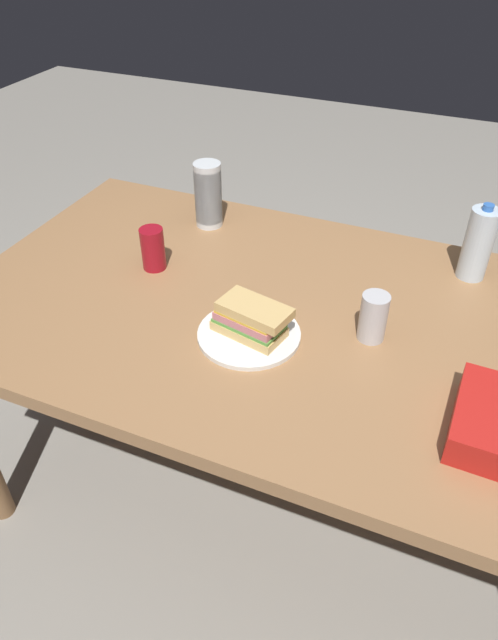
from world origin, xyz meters
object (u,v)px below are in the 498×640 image
at_px(paper_plate, 249,334).
at_px(plastic_cup_stack, 208,195).
at_px(sandwich, 251,319).
at_px(chip_bag, 493,422).
at_px(dining_table, 297,338).
at_px(soda_can_red, 153,249).
at_px(water_bottle_tall, 478,244).
at_px(soda_can_silver, 373,317).

height_order(paper_plate, plastic_cup_stack, plastic_cup_stack).
xyz_separation_m(sandwich, chip_bag, (0.56, -0.10, -0.02)).
bearing_deg(paper_plate, dining_table, 57.74).
height_order(sandwich, soda_can_red, soda_can_red).
xyz_separation_m(soda_can_red, water_bottle_tall, (0.83, 0.30, 0.04)).
height_order(paper_plate, water_bottle_tall, water_bottle_tall).
bearing_deg(soda_can_silver, plastic_cup_stack, 149.61).
bearing_deg(paper_plate, plastic_cup_stack, 125.58).
relative_size(dining_table, plastic_cup_stack, 8.88).
distance_m(dining_table, water_bottle_tall, 0.55).
height_order(chip_bag, soda_can_silver, soda_can_silver).
relative_size(paper_plate, sandwich, 1.26).
distance_m(paper_plate, chip_bag, 0.57).
bearing_deg(dining_table, soda_can_red, 173.93).
bearing_deg(soda_can_silver, water_bottle_tall, 62.76).
bearing_deg(dining_table, soda_can_silver, -6.05).
distance_m(dining_table, chip_bag, 0.54).
distance_m(paper_plate, water_bottle_tall, 0.67).
distance_m(dining_table, soda_can_silver, 0.24).
relative_size(chip_bag, water_bottle_tall, 1.06).
height_order(soda_can_red, plastic_cup_stack, plastic_cup_stack).
relative_size(chip_bag, soda_can_silver, 1.89).
distance_m(chip_bag, soda_can_silver, 0.36).
distance_m(soda_can_red, plastic_cup_stack, 0.29).
relative_size(sandwich, soda_can_silver, 1.63).
xyz_separation_m(sandwich, water_bottle_tall, (0.46, 0.48, 0.05)).
height_order(dining_table, chip_bag, chip_bag).
xyz_separation_m(paper_plate, water_bottle_tall, (0.46, 0.48, 0.10)).
relative_size(water_bottle_tall, plastic_cup_stack, 1.07).
relative_size(plastic_cup_stack, soda_can_silver, 1.66).
bearing_deg(paper_plate, sandwich, 14.18).
height_order(dining_table, soda_can_red, soda_can_red).
height_order(dining_table, plastic_cup_stack, plastic_cup_stack).
relative_size(sandwich, soda_can_red, 1.63).
bearing_deg(plastic_cup_stack, water_bottle_tall, 1.25).
bearing_deg(chip_bag, paper_plate, 82.14).
relative_size(soda_can_red, plastic_cup_stack, 0.60).
bearing_deg(sandwich, plastic_cup_stack, 125.97).
xyz_separation_m(paper_plate, soda_can_red, (-0.36, 0.18, 0.06)).
height_order(dining_table, sandwich, sandwich).
bearing_deg(dining_table, paper_plate, -122.26).
xyz_separation_m(sandwich, soda_can_red, (-0.37, 0.18, 0.01)).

